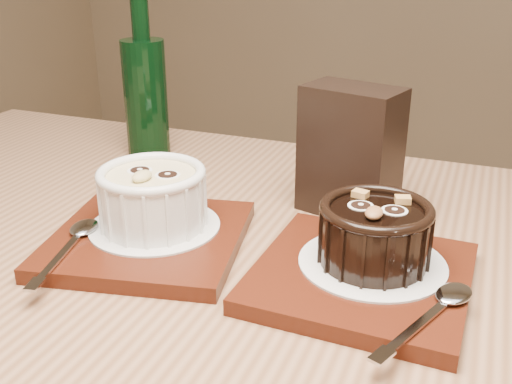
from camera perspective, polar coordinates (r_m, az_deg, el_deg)
table at (r=0.59m, az=-2.73°, el=-16.30°), size 1.21×0.81×0.75m
tray_left at (r=0.60m, az=-10.22°, el=-4.43°), size 0.21×0.21×0.01m
doily_left at (r=0.61m, az=-9.61°, el=-3.18°), size 0.13×0.13×0.00m
ramekin_white at (r=0.59m, az=-9.82°, el=-0.26°), size 0.11×0.11×0.06m
spoon_left at (r=0.58m, az=-17.34°, el=-4.73°), size 0.06×0.14×0.01m
tray_right at (r=0.53m, az=9.97°, el=-7.97°), size 0.19×0.19×0.01m
doily_right at (r=0.54m, az=11.00°, el=-6.61°), size 0.13×0.13×0.00m
ramekin_dark at (r=0.53m, az=11.25°, el=-3.65°), size 0.10×0.10×0.06m
spoon_right at (r=0.48m, az=16.46°, el=-10.87°), size 0.08×0.13×0.01m
condiment_stand at (r=0.65m, az=8.96°, el=3.84°), size 0.11×0.08×0.14m
green_bottle at (r=0.84m, az=-10.49°, el=9.26°), size 0.06×0.06×0.22m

